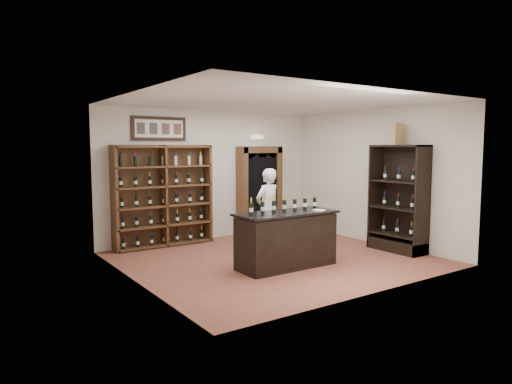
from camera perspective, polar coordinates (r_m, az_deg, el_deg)
floor at (r=8.93m, az=2.39°, el=-8.33°), size 5.50×5.50×0.00m
ceiling at (r=8.71m, az=2.47°, el=11.21°), size 5.50×5.50×0.00m
wall_back at (r=10.79m, az=-5.58°, el=2.14°), size 5.50×0.04×3.00m
wall_left at (r=7.38m, az=-14.91°, el=0.36°), size 0.04×5.00×3.00m
wall_right at (r=10.57m, az=14.44°, el=1.91°), size 0.04×5.00×3.00m
wine_shelf at (r=10.10m, az=-11.56°, el=-0.46°), size 2.20×0.38×2.20m
framed_picture at (r=10.18m, az=-12.03°, el=7.74°), size 1.25×0.04×0.52m
arched_doorway at (r=11.33m, az=0.40°, el=0.49°), size 1.17×0.35×2.17m
emergency_light at (r=11.36m, az=0.14°, el=6.88°), size 0.30×0.10×0.10m
tasting_counter at (r=8.24m, az=3.80°, el=-6.00°), size 1.88×0.78×1.00m
counter_bottle_0 at (r=7.76m, az=-0.62°, el=-2.12°), size 0.07×0.07×0.30m
counter_bottle_1 at (r=7.90m, az=0.83°, el=-1.98°), size 0.07×0.07×0.30m
counter_bottle_2 at (r=8.04m, az=2.23°, el=-1.85°), size 0.07×0.07×0.30m
counter_bottle_3 at (r=8.18m, az=3.58°, el=-1.73°), size 0.07×0.07×0.30m
counter_bottle_4 at (r=8.33m, az=4.88°, el=-1.60°), size 0.07×0.07×0.30m
counter_bottle_5 at (r=8.48m, az=6.13°, el=-1.48°), size 0.07×0.07×0.30m
counter_bottle_6 at (r=8.64m, az=7.34°, el=-1.37°), size 0.07×0.07×0.30m
side_cabinet at (r=9.90m, az=17.40°, el=-2.75°), size 0.48×1.20×2.20m
shopkeeper at (r=9.65m, az=1.45°, el=-2.11°), size 0.68×0.51×1.71m
plate at (r=8.37m, az=7.87°, el=-2.28°), size 0.23×0.23×0.02m
wine_crate at (r=9.80m, az=17.31°, el=6.92°), size 0.31×0.13×0.43m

